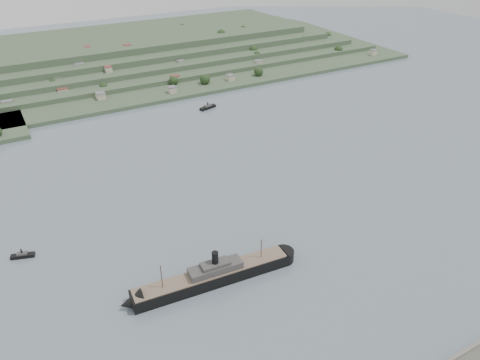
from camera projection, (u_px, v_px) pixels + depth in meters
ground at (265, 211)px, 326.59m from camera, size 1400.00×1400.00×0.00m
far_peninsula at (129, 55)px, 628.69m from camera, size 760.00×309.00×30.00m
steamship at (208, 277)px, 261.75m from camera, size 104.47×19.37×25.05m
tugboat at (23, 255)px, 283.17m from camera, size 14.20×7.64×6.18m
ferry_east at (208, 107)px, 492.09m from camera, size 19.60×10.18×7.08m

